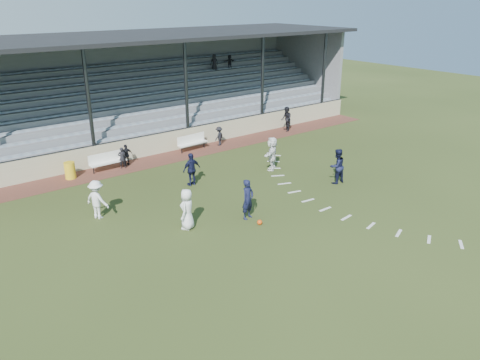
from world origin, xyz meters
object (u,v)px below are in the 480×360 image
bench_left (107,160)px  official (286,119)px  football (260,222)px  player_white_lead (187,209)px  bench_right (192,141)px  player_navy_lead (248,199)px  trash_bin (70,170)px

bench_left → official: 13.03m
football → player_white_lead: size_ratio=0.13×
bench_right → official: 7.54m
player_white_lead → player_navy_lead: bearing=123.1°
bench_left → bench_right: (5.49, 0.17, 0.00)m
trash_bin → official: (15.06, -0.09, 0.41)m
football → official: size_ratio=0.13×
player_navy_lead → bench_right: bearing=55.6°
player_navy_lead → player_white_lead: bearing=147.1°
bench_left → official: bearing=-1.6°
bench_left → football: size_ratio=9.17×
bench_right → player_white_lead: 10.37m
player_white_lead → bench_left: bearing=-131.1°
bench_left → player_navy_lead: size_ratio=1.15×
player_white_lead → official: bearing=172.5°
football → player_white_lead: bearing=148.0°
official → player_navy_lead: bearing=-22.6°
bench_left → player_navy_lead: player_navy_lead is taller
player_navy_lead → official: 14.06m
bench_left → trash_bin: bearing=-179.5°
trash_bin → player_navy_lead: player_navy_lead is taller
bench_left → football: bench_left is taller
trash_bin → player_navy_lead: 10.20m
official → football: bearing=-20.2°
bench_right → player_white_lead: size_ratio=1.19×
bench_right → football: bearing=-111.7°
bench_right → player_white_lead: player_white_lead is taller
bench_left → bench_right: bearing=0.8°
bench_left → bench_right: 5.49m
bench_left → football: bearing=-78.0°
football → official: (10.71, 9.91, 0.76)m
bench_right → trash_bin: size_ratio=2.32×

